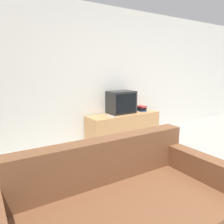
# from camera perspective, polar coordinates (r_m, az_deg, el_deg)

# --- Properties ---
(wall_back) EXTENTS (9.00, 0.06, 2.60)m
(wall_back) POSITION_cam_1_polar(r_m,az_deg,el_deg) (4.34, -2.87, 9.50)
(wall_back) COLOR silver
(wall_back) RESTS_ON ground_plane
(tv_stand) EXTENTS (1.52, 0.48, 0.55)m
(tv_stand) POSITION_cam_1_polar(r_m,az_deg,el_deg) (4.44, 3.00, -3.88)
(tv_stand) COLOR tan
(tv_stand) RESTS_ON ground_plane
(television) EXTENTS (0.54, 0.35, 0.45)m
(television) POSITION_cam_1_polar(r_m,az_deg,el_deg) (4.38, 2.45, 2.57)
(television) COLOR black
(television) RESTS_ON tv_stand
(couch) EXTENTS (1.80, 0.96, 0.86)m
(couch) POSITION_cam_1_polar(r_m,az_deg,el_deg) (1.83, 2.36, -27.25)
(couch) COLOR brown
(couch) RESTS_ON ground_plane
(book_stack) EXTENTS (0.17, 0.20, 0.12)m
(book_stack) POSITION_cam_1_polar(r_m,az_deg,el_deg) (4.66, 7.78, 0.93)
(book_stack) COLOR #23478E
(book_stack) RESTS_ON tv_stand
(remote_on_stand) EXTENTS (0.08, 0.19, 0.02)m
(remote_on_stand) POSITION_cam_1_polar(r_m,az_deg,el_deg) (4.08, -0.36, -1.12)
(remote_on_stand) COLOR #B7B7B7
(remote_on_stand) RESTS_ON tv_stand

